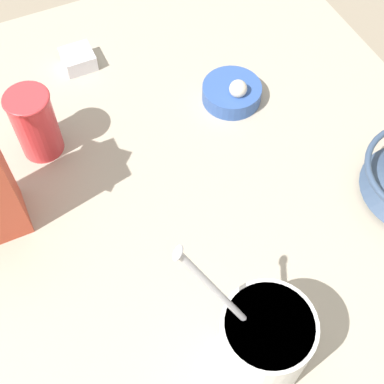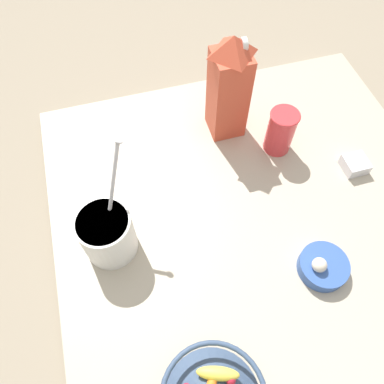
# 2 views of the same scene
# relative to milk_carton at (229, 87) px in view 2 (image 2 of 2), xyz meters

# --- Properties ---
(ground_plane) EXTENTS (6.00, 6.00, 0.00)m
(ground_plane) POSITION_rel_milk_carton_xyz_m (-0.28, 0.01, -0.18)
(ground_plane) COLOR gray
(countertop) EXTENTS (0.95, 0.95, 0.04)m
(countertop) POSITION_rel_milk_carton_xyz_m (-0.28, 0.01, -0.16)
(countertop) COLOR #B2A893
(countertop) RESTS_ON ground_plane
(milk_carton) EXTENTS (0.09, 0.09, 0.29)m
(milk_carton) POSITION_rel_milk_carton_xyz_m (0.00, 0.00, 0.00)
(milk_carton) COLOR #CC4C33
(milk_carton) RESTS_ON countertop
(yogurt_tub) EXTENTS (0.15, 0.14, 0.26)m
(yogurt_tub) POSITION_rel_milk_carton_xyz_m (-0.27, 0.36, -0.08)
(yogurt_tub) COLOR white
(yogurt_tub) RESTS_ON countertop
(drinking_cup) EXTENTS (0.07, 0.07, 0.12)m
(drinking_cup) POSITION_rel_milk_carton_xyz_m (-0.10, -0.11, -0.08)
(drinking_cup) COLOR #DB383D
(drinking_cup) RESTS_ON countertop
(spice_jar) EXTENTS (0.06, 0.06, 0.03)m
(spice_jar) POSITION_rel_milk_carton_xyz_m (-0.22, -0.27, -0.13)
(spice_jar) COLOR silver
(spice_jar) RESTS_ON countertop
(garlic_bowl) EXTENTS (0.11, 0.11, 0.06)m
(garlic_bowl) POSITION_rel_milk_carton_xyz_m (-0.45, -0.07, -0.13)
(garlic_bowl) COLOR #3356A3
(garlic_bowl) RESTS_ON countertop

